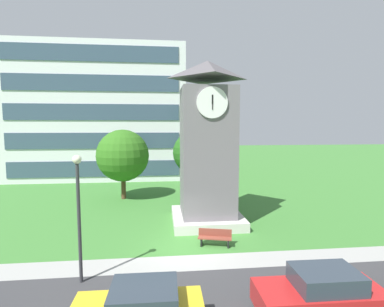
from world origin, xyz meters
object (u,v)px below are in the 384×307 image
Objects in this scene: clock_tower at (207,152)px; tree_near_tower at (123,156)px; park_bench at (215,237)px; parked_car_red at (321,294)px; street_lamp at (78,203)px; tree_streetside at (194,153)px.

clock_tower is 9.57m from tree_near_tower.
park_bench is at bearing -92.66° from clock_tower.
parked_car_red is at bearing -68.88° from park_bench.
parked_car_red is (8.62, -17.17, -3.00)m from tree_near_tower.
tree_near_tower is at bearing 90.04° from street_lamp.
clock_tower is 7.87m from tree_streetside.
clock_tower is 5.70× the size of park_bench.
tree_streetside is (6.40, 0.76, 0.13)m from tree_near_tower.
tree_near_tower is at bearing 132.05° from clock_tower.
clock_tower is 1.73× the size of tree_near_tower.
clock_tower is at bearing 47.26° from street_lamp.
tree_streetside is (6.39, 14.72, 0.65)m from street_lamp.
clock_tower is 9.49m from street_lamp.
tree_near_tower is 1.03× the size of tree_streetside.
tree_near_tower reaches higher than tree_streetside.
tree_streetside reaches higher than street_lamp.
park_bench is at bearing 111.12° from parked_car_red.
tree_streetside is (0.02, 7.83, -0.76)m from clock_tower.
park_bench is at bearing 26.30° from street_lamp.
clock_tower is 2.00× the size of street_lamp.
tree_near_tower is at bearing -173.24° from tree_streetside.
clock_tower is 5.76m from park_bench.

